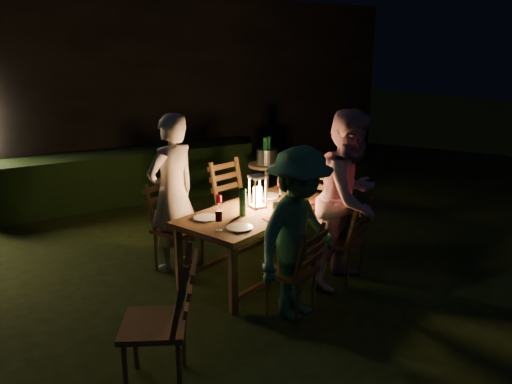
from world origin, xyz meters
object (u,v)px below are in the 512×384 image
chair_near_left (293,286)px  person_opp_right (350,199)px  chair_spare (158,345)px  bottle_table (242,202)px  dining_table (258,216)px  bottle_bucket_b (268,152)px  chair_far_right (238,218)px  side_table (267,170)px  person_house_side (172,193)px  bottle_bucket_a (265,154)px  chair_far_left (178,242)px  chair_near_right (343,254)px  lantern (258,193)px  chair_end (320,218)px  person_opp_left (299,234)px  ice_bucket (267,157)px

chair_near_left → person_opp_right: size_ratio=0.50×
chair_spare → bottle_table: 1.83m
dining_table → bottle_bucket_b: bearing=35.3°
chair_far_right → bottle_table: chair_far_right is taller
bottle_table → side_table: size_ratio=0.39×
chair_far_right → person_house_side: person_house_side is taller
bottle_bucket_a → bottle_bucket_b: bearing=38.7°
bottle_bucket_b → chair_far_left: bearing=-146.4°
chair_far_left → bottle_bucket_a: bottle_bucket_a is taller
chair_near_right → lantern: (-0.66, 0.63, 0.60)m
bottle_bucket_b → chair_end: bearing=-94.7°
dining_table → bottle_bucket_b: bottle_bucket_b is taller
chair_near_left → person_opp_right: person_opp_right is taller
bottle_bucket_a → person_opp_left: bearing=-115.6°
dining_table → side_table: size_ratio=2.68×
chair_far_right → bottle_table: size_ratio=3.80×
ice_bucket → bottle_bucket_b: 0.08m
dining_table → bottle_table: bottle_table is taller
chair_near_left → person_opp_right: (0.86, 0.27, 0.63)m
dining_table → chair_end: chair_end is taller
lantern → bottle_bucket_b: lantern is taller
chair_far_left → ice_bucket: chair_far_left is taller
dining_table → person_house_side: bearing=118.8°
chair_spare → bottle_bucket_a: same height
person_house_side → lantern: bearing=123.0°
chair_near_left → ice_bucket: (1.37, 2.70, 0.57)m
chair_spare → lantern: (1.58, 1.30, 0.57)m
side_table → chair_far_left: bearing=-146.5°
chair_near_right → person_opp_right: size_ratio=0.52×
chair_end → chair_spare: bearing=-75.7°
chair_near_right → person_opp_left: 1.03m
person_house_side → chair_spare: bearing=45.0°
chair_end → bottle_bucket_b: (0.12, 1.43, 0.57)m
chair_far_right → bottle_bucket_a: bearing=-153.5°
chair_far_left → side_table: chair_far_left is taller
bottle_table → chair_far_left: bearing=125.2°
chair_end → chair_spare: same height
chair_far_left → person_opp_left: size_ratio=0.65×
lantern → bottle_table: 0.30m
chair_spare → person_opp_right: person_opp_right is taller
chair_end → person_house_side: (-1.86, 0.18, 0.54)m
dining_table → person_opp_left: 0.94m
chair_near_right → chair_spare: bearing=171.2°
chair_end → person_house_side: 1.94m
chair_near_left → person_opp_right: 1.10m
chair_end → lantern: (-1.12, -0.37, 0.57)m
chair_far_right → bottle_table: bearing=47.6°
chair_far_left → lantern: 1.05m
chair_far_right → person_house_side: 1.14m
person_opp_left → ice_bucket: bearing=43.3°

